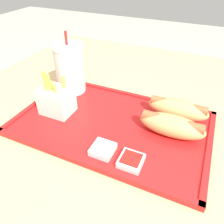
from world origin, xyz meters
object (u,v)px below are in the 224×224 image
object	(u,v)px
hot_dog_far	(178,108)
sauce_cup_ketchup	(131,161)
hot_dog_near	(172,125)
fries_carton	(56,100)
sauce_cup_mayo	(103,149)
soda_cup	(70,69)

from	to	relation	value
hot_dog_far	sauce_cup_ketchup	xyz separation A→B (m)	(-0.05, -0.19, -0.02)
hot_dog_near	fries_carton	world-z (taller)	fries_carton
sauce_cup_ketchup	hot_dog_far	bearing A→B (deg)	74.75
sauce_cup_mayo	fries_carton	bearing A→B (deg)	154.86
hot_dog_far	sauce_cup_ketchup	world-z (taller)	hot_dog_far
sauce_cup_mayo	sauce_cup_ketchup	bearing A→B (deg)	-4.45
sauce_cup_ketchup	hot_dog_near	bearing A→B (deg)	66.54
hot_dog_near	fries_carton	distance (m)	0.28
soda_cup	sauce_cup_mayo	size ratio (longest dim) A/B	3.78
soda_cup	hot_dog_near	xyz separation A→B (m)	(0.31, -0.07, -0.04)
fries_carton	sauce_cup_ketchup	world-z (taller)	fries_carton
hot_dog_near	sauce_cup_ketchup	bearing A→B (deg)	-113.46
soda_cup	fries_carton	bearing A→B (deg)	-76.19
soda_cup	fries_carton	size ratio (longest dim) A/B	1.49
sauce_cup_ketchup	soda_cup	bearing A→B (deg)	143.28
sauce_cup_mayo	sauce_cup_ketchup	distance (m)	0.06
soda_cup	fries_carton	distance (m)	0.12
soda_cup	sauce_cup_mayo	xyz separation A→B (m)	(0.19, -0.19, -0.06)
hot_dog_near	sauce_cup_mayo	world-z (taller)	hot_dog_near
hot_dog_far	sauce_cup_ketchup	distance (m)	0.19
soda_cup	hot_dog_far	xyz separation A→B (m)	(0.31, -0.01, -0.04)
fries_carton	soda_cup	bearing A→B (deg)	103.81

